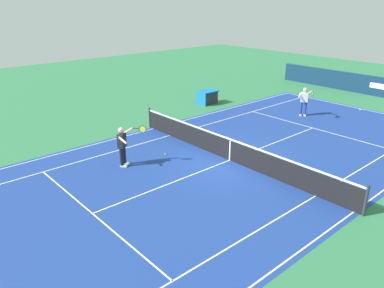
{
  "coord_description": "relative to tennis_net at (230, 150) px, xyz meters",
  "views": [
    {
      "loc": [
        10.89,
        9.92,
        6.47
      ],
      "look_at": [
        1.47,
        -0.76,
        0.9
      ],
      "focal_mm": 35.22,
      "sensor_mm": 36.0,
      "label": 1
    }
  ],
  "objects": [
    {
      "name": "ground_plane",
      "position": [
        0.0,
        0.0,
        -0.49
      ],
      "size": [
        60.0,
        60.0,
        0.0
      ],
      "primitive_type": "plane",
      "color": "#2D7247"
    },
    {
      "name": "court_slab",
      "position": [
        0.0,
        0.0,
        -0.49
      ],
      "size": [
        24.2,
        11.4,
        0.0
      ],
      "primitive_type": "cube",
      "color": "navy",
      "rests_on": "ground_plane"
    },
    {
      "name": "court_line_markings",
      "position": [
        0.0,
        0.0,
        -0.49
      ],
      "size": [
        23.85,
        11.05,
        0.01
      ],
      "color": "white",
      "rests_on": "ground_plane"
    },
    {
      "name": "tennis_net",
      "position": [
        0.0,
        0.0,
        0.0
      ],
      "size": [
        0.1,
        11.7,
        1.08
      ],
      "color": "#2D2D33",
      "rests_on": "ground_plane"
    },
    {
      "name": "tennis_player_near",
      "position": [
        3.64,
        -2.51,
        0.44
      ],
      "size": [
        1.05,
        0.8,
        1.7
      ],
      "color": "black",
      "rests_on": "ground_plane"
    },
    {
      "name": "tennis_player_far",
      "position": [
        -7.93,
        -1.62,
        0.44
      ],
      "size": [
        0.75,
        1.07,
        1.7
      ],
      "color": "navy",
      "rests_on": "ground_plane"
    },
    {
      "name": "tennis_ball",
      "position": [
        1.7,
        -2.28,
        -0.46
      ],
      "size": [
        0.07,
        0.07,
        0.07
      ],
      "primitive_type": "sphere",
      "color": "#CCE01E",
      "rests_on": "ground_plane"
    },
    {
      "name": "equipment_cart_tarped",
      "position": [
        -5.61,
        -7.25,
        -0.05
      ],
      "size": [
        1.25,
        0.84,
        0.85
      ],
      "color": "#2D2D33",
      "rests_on": "ground_plane"
    }
  ]
}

